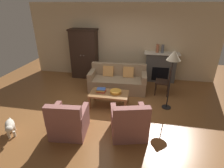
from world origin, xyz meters
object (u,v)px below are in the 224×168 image
dog (10,126)px  mantel_vase_slate (163,49)px  armoire (84,54)px  coffee_table (109,95)px  fireplace (160,67)px  armchair_near_left (69,122)px  fruit_bowl (116,92)px  mantel_vase_terracotta (158,48)px  armchair_near_right (129,123)px  couch (118,81)px  book_stack (101,90)px  floor_lamp (173,59)px  side_chair_wooden (166,80)px

dog → mantel_vase_slate: bearing=47.3°
armoire → dog: (-0.55, -3.73, -0.71)m
coffee_table → dog: (-1.94, -1.64, -0.12)m
fireplace → armoire: size_ratio=0.66×
coffee_table → armchair_near_left: size_ratio=1.25×
armoire → fruit_bowl: bearing=-52.2°
mantel_vase_terracotta → armchair_near_left: (-2.03, -3.50, -0.95)m
fireplace → armchair_near_right: (-0.87, -3.31, -0.25)m
couch → book_stack: bearing=-106.3°
fireplace → couch: size_ratio=0.65×
coffee_table → dog: 2.55m
floor_lamp → fireplace: bearing=93.0°
mantel_vase_terracotta → dog: bearing=-131.2°
mantel_vase_terracotta → floor_lamp: bearing=-81.8°
mantel_vase_terracotta → mantel_vase_slate: (0.18, 0.00, -0.01)m
armoire → side_chair_wooden: armoire is taller
couch → armchair_near_left: (-0.74, -2.47, -0.00)m
fireplace → fruit_bowl: (-1.36, -2.12, -0.11)m
couch → armoire: bearing=146.9°
fruit_bowl → armchair_near_left: (-0.85, -1.39, -0.14)m
mantel_vase_slate → armchair_near_left: 4.24m
coffee_table → side_chair_wooden: bearing=32.7°
armchair_near_left → mantel_vase_slate: bearing=57.7°
fruit_bowl → dog: bearing=-141.7°
fireplace → armchair_near_right: fireplace is taller
coffee_table → fruit_bowl: fruit_bowl is taller
couch → mantel_vase_slate: size_ratio=6.82×
mantel_vase_terracotta → mantel_vase_slate: size_ratio=1.04×
coffee_table → floor_lamp: floor_lamp is taller
armoire → fruit_bowl: armoire is taller
side_chair_wooden → mantel_vase_slate: bearing=95.2°
coffee_table → armchair_near_right: size_ratio=1.18×
coffee_table → floor_lamp: 1.99m
mantel_vase_terracotta → side_chair_wooden: bearing=-75.7°
fireplace → armoire: armoire is taller
fireplace → armoire: (-2.95, -0.08, 0.38)m
mantel_vase_slate → fireplace: bearing=90.0°
book_stack → dog: book_stack is taller
couch → side_chair_wooden: bearing=-2.4°
couch → side_chair_wooden: 1.58m
coffee_table → mantel_vase_slate: size_ratio=3.85×
fruit_bowl → side_chair_wooden: size_ratio=0.36×
coffee_table → side_chair_wooden: 1.97m
book_stack → floor_lamp: floor_lamp is taller
armchair_near_right → dog: (-2.63, -0.51, -0.07)m
fireplace → mantel_vase_slate: mantel_vase_slate is taller
couch → fireplace: bearing=35.3°
couch → coffee_table: size_ratio=1.77×
dog → armchair_near_right: bearing=10.9°
armchair_near_left → fireplace: bearing=57.8°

